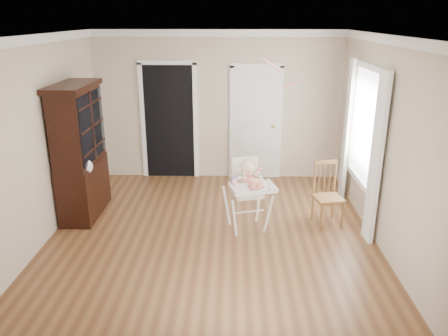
{
  "coord_description": "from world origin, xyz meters",
  "views": [
    {
      "loc": [
        0.31,
        -5.4,
        2.91
      ],
      "look_at": [
        0.17,
        0.2,
        0.96
      ],
      "focal_mm": 35.0,
      "sensor_mm": 36.0,
      "label": 1
    }
  ],
  "objects_px": {
    "high_chair": "(248,187)",
    "dining_chair": "(327,196)",
    "sippy_cup": "(234,181)",
    "china_cabinet": "(80,152)",
    "cake": "(256,183)"
  },
  "relations": [
    {
      "from": "cake",
      "to": "high_chair",
      "type": "bearing_deg",
      "value": 114.87
    },
    {
      "from": "sippy_cup",
      "to": "dining_chair",
      "type": "relative_size",
      "value": 0.18
    },
    {
      "from": "china_cabinet",
      "to": "sippy_cup",
      "type": "bearing_deg",
      "value": -15.26
    },
    {
      "from": "china_cabinet",
      "to": "dining_chair",
      "type": "xyz_separation_m",
      "value": [
        3.66,
        -0.25,
        -0.57
      ]
    },
    {
      "from": "high_chair",
      "to": "dining_chair",
      "type": "xyz_separation_m",
      "value": [
        1.17,
        0.21,
        -0.21
      ]
    },
    {
      "from": "china_cabinet",
      "to": "dining_chair",
      "type": "distance_m",
      "value": 3.71
    },
    {
      "from": "high_chair",
      "to": "china_cabinet",
      "type": "height_order",
      "value": "china_cabinet"
    },
    {
      "from": "sippy_cup",
      "to": "dining_chair",
      "type": "distance_m",
      "value": 1.46
    },
    {
      "from": "high_chair",
      "to": "sippy_cup",
      "type": "bearing_deg",
      "value": -154.01
    },
    {
      "from": "china_cabinet",
      "to": "dining_chair",
      "type": "height_order",
      "value": "china_cabinet"
    },
    {
      "from": "china_cabinet",
      "to": "dining_chair",
      "type": "relative_size",
      "value": 2.15
    },
    {
      "from": "sippy_cup",
      "to": "dining_chair",
      "type": "xyz_separation_m",
      "value": [
        1.36,
        0.37,
        -0.37
      ]
    },
    {
      "from": "high_chair",
      "to": "china_cabinet",
      "type": "bearing_deg",
      "value": 154.46
    },
    {
      "from": "china_cabinet",
      "to": "cake",
      "type": "bearing_deg",
      "value": -14.76
    },
    {
      "from": "cake",
      "to": "china_cabinet",
      "type": "xyz_separation_m",
      "value": [
        -2.59,
        0.68,
        0.22
      ]
    }
  ]
}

